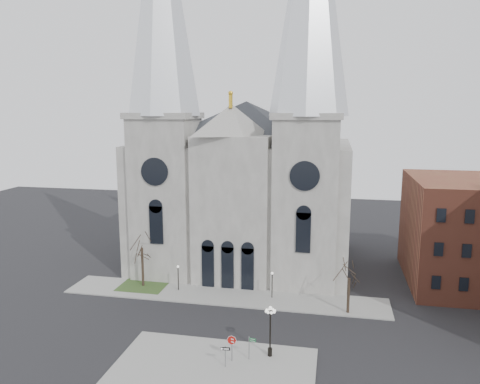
% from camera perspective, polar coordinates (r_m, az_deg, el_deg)
% --- Properties ---
extents(ground, '(160.00, 160.00, 0.00)m').
position_cam_1_polar(ground, '(49.74, -5.16, -17.32)').
color(ground, black).
rests_on(ground, ground).
extents(sidewalk_near, '(18.00, 10.00, 0.14)m').
position_cam_1_polar(sidewalk_near, '(44.77, -3.19, -20.53)').
color(sidewalk_near, gray).
rests_on(sidewalk_near, ground).
extents(sidewalk_far, '(40.00, 6.00, 0.14)m').
position_cam_1_polar(sidewalk_far, '(59.34, -2.04, -12.51)').
color(sidewalk_far, gray).
rests_on(sidewalk_far, ground).
extents(grass_patch, '(6.00, 5.00, 0.18)m').
position_cam_1_polar(grass_patch, '(63.52, -11.71, -11.15)').
color(grass_patch, '#2D4B20').
rests_on(grass_patch, ground).
extents(cathedral, '(33.00, 26.66, 54.00)m').
position_cam_1_polar(cathedral, '(66.52, 0.27, 6.30)').
color(cathedral, gray).
rests_on(cathedral, ground).
extents(bg_building_brick, '(14.00, 18.00, 14.00)m').
position_cam_1_polar(bg_building_brick, '(68.30, 25.70, -4.37)').
color(bg_building_brick, brown).
rests_on(bg_building_brick, ground).
extents(tree_left, '(3.20, 3.20, 7.50)m').
position_cam_1_polar(tree_left, '(61.76, -11.89, -6.39)').
color(tree_left, black).
rests_on(tree_left, ground).
extents(tree_right, '(3.20, 3.20, 6.00)m').
position_cam_1_polar(tree_right, '(54.46, 13.18, -9.93)').
color(tree_right, black).
rests_on(tree_right, ground).
extents(ped_lamp_left, '(0.32, 0.32, 3.26)m').
position_cam_1_polar(ped_lamp_left, '(60.57, -7.55, -9.82)').
color(ped_lamp_left, black).
rests_on(ped_lamp_left, sidewalk_far).
extents(ped_lamp_right, '(0.32, 0.32, 3.26)m').
position_cam_1_polar(ped_lamp_right, '(57.93, 3.94, -10.70)').
color(ped_lamp_right, black).
rests_on(ped_lamp_right, sidewalk_far).
extents(stop_sign, '(0.84, 0.36, 2.49)m').
position_cam_1_polar(stop_sign, '(44.62, -0.99, -17.90)').
color(stop_sign, slate).
rests_on(stop_sign, sidewalk_near).
extents(globe_lamp, '(1.36, 1.36, 4.92)m').
position_cam_1_polar(globe_lamp, '(44.92, 3.71, -15.85)').
color(globe_lamp, black).
rests_on(globe_lamp, sidewalk_near).
extents(one_way_sign, '(0.87, 0.14, 2.00)m').
position_cam_1_polar(one_way_sign, '(43.93, -1.80, -18.99)').
color(one_way_sign, slate).
rests_on(one_way_sign, sidewalk_near).
extents(street_name_sign, '(0.71, 0.14, 2.21)m').
position_cam_1_polar(street_name_sign, '(45.08, 1.22, -18.27)').
color(street_name_sign, slate).
rests_on(street_name_sign, sidewalk_near).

